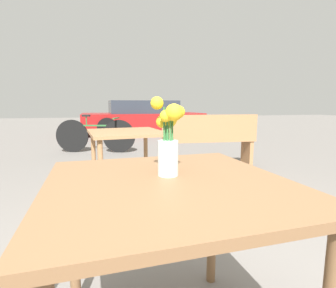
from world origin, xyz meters
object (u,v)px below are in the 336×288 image
(bench_near, at_px, (208,140))
(bicycle, at_px, (96,135))
(parked_car, at_px, (143,118))
(flower_vase, at_px, (168,140))
(table_front, at_px, (168,208))
(table_back, at_px, (126,141))

(bench_near, distance_m, bicycle, 2.58)
(parked_car, bearing_deg, flower_vase, -97.90)
(flower_vase, xyz_separation_m, bench_near, (1.35, 2.80, -0.42))
(bicycle, bearing_deg, flower_vase, -85.27)
(flower_vase, bearing_deg, table_front, -103.57)
(flower_vase, relative_size, bench_near, 0.20)
(flower_vase, relative_size, table_back, 0.33)
(table_back, xyz_separation_m, bicycle, (-0.39, 2.82, -0.25))
(table_back, bearing_deg, parked_car, 79.76)
(bicycle, bearing_deg, parked_car, 65.60)
(bench_near, xyz_separation_m, table_back, (-1.35, -0.92, 0.15))
(flower_vase, relative_size, parked_car, 0.07)
(table_front, bearing_deg, table_back, 89.43)
(bicycle, bearing_deg, bench_near, -47.53)
(bench_near, height_order, table_back, bench_near)
(table_front, xyz_separation_m, bench_near, (1.36, 2.87, -0.18))
(flower_vase, relative_size, bicycle, 0.18)
(table_back, relative_size, bicycle, 0.56)
(table_front, distance_m, table_back, 1.94)
(table_back, xyz_separation_m, parked_car, (1.11, 6.13, -0.06))
(bench_near, relative_size, table_back, 1.66)
(bicycle, bearing_deg, table_back, -82.08)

